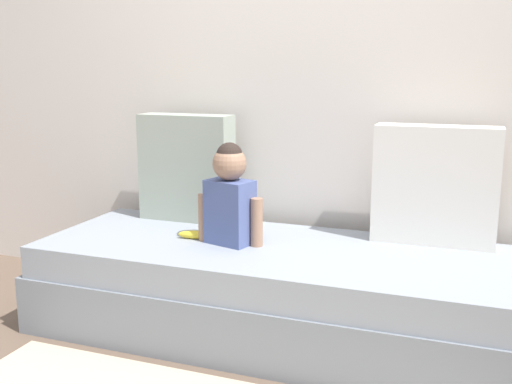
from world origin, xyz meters
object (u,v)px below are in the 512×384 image
(throw_pillow_right, at_px, (435,185))
(toddler, at_px, (230,195))
(throw_pillow_left, at_px, (187,168))
(banana, at_px, (196,235))
(couch, at_px, (281,292))

(throw_pillow_right, height_order, toddler, throw_pillow_right)
(throw_pillow_left, xyz_separation_m, throw_pillow_right, (1.28, 0.00, -0.01))
(throw_pillow_right, relative_size, banana, 3.28)
(couch, height_order, throw_pillow_left, throw_pillow_left)
(banana, bearing_deg, couch, 1.10)
(throw_pillow_left, relative_size, throw_pillow_right, 1.01)
(couch, height_order, throw_pillow_right, throw_pillow_right)
(throw_pillow_left, relative_size, banana, 3.32)
(throw_pillow_right, xyz_separation_m, toddler, (-0.88, -0.34, -0.04))
(throw_pillow_right, relative_size, toddler, 1.18)
(throw_pillow_right, bearing_deg, toddler, -159.05)
(couch, bearing_deg, toddler, -176.49)
(toddler, xyz_separation_m, banana, (-0.18, 0.01, -0.21))
(throw_pillow_left, distance_m, toddler, 0.52)
(toddler, bearing_deg, couch, 3.51)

